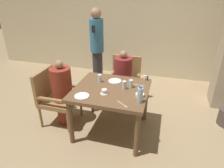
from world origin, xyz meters
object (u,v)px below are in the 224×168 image
at_px(plate_main_right, 115,81).
at_px(glass_tall_near, 100,78).
at_px(diner_in_far_chair, 123,79).
at_px(glass_tall_mid, 124,85).
at_px(bowl_small, 140,95).
at_px(teacup_with_saucer, 104,92).
at_px(glass_tall_far, 131,84).
at_px(water_bottle, 140,95).
at_px(diner_in_left_chair, 63,92).
at_px(chair_left_side, 55,95).
at_px(standing_host, 97,46).
at_px(plate_main_left, 82,96).
at_px(chair_far_side, 124,79).

height_order(plate_main_right, glass_tall_near, glass_tall_near).
relative_size(diner_in_far_chair, glass_tall_mid, 9.04).
distance_m(plate_main_right, bowl_small, 0.57).
xyz_separation_m(plate_main_right, teacup_with_saucer, (-0.04, -0.42, 0.02)).
bearing_deg(teacup_with_saucer, glass_tall_far, 42.58).
distance_m(water_bottle, glass_tall_far, 0.42).
distance_m(plate_main_right, glass_tall_near, 0.24).
relative_size(diner_in_left_chair, diner_in_far_chair, 1.01).
distance_m(chair_left_side, glass_tall_mid, 1.18).
height_order(diner_in_far_chair, glass_tall_far, diner_in_far_chair).
height_order(chair_left_side, standing_host, standing_host).
xyz_separation_m(water_bottle, glass_tall_mid, (-0.27, 0.31, -0.05)).
bearing_deg(chair_left_side, glass_tall_mid, 2.27).
relative_size(bowl_small, water_bottle, 0.52).
xyz_separation_m(standing_host, plate_main_right, (0.74, -1.24, -0.16)).
bearing_deg(glass_tall_near, glass_tall_far, -6.19).
bearing_deg(chair_left_side, diner_in_left_chair, 0.00).
xyz_separation_m(chair_left_side, standing_host, (0.20, 1.49, 0.43)).
bearing_deg(glass_tall_near, water_bottle, -32.06).
height_order(chair_left_side, glass_tall_near, chair_left_side).
bearing_deg(glass_tall_mid, water_bottle, -48.54).
xyz_separation_m(glass_tall_near, glass_tall_far, (0.50, -0.05, 0.00)).
xyz_separation_m(glass_tall_near, glass_tall_mid, (0.41, -0.12, 0.00)).
relative_size(plate_main_left, plate_main_right, 1.00).
height_order(teacup_with_saucer, glass_tall_near, glass_tall_near).
bearing_deg(teacup_with_saucer, bowl_small, 7.84).
xyz_separation_m(plate_main_left, glass_tall_mid, (0.50, 0.37, 0.05)).
relative_size(chair_left_side, glass_tall_mid, 7.49).
xyz_separation_m(diner_in_left_chair, glass_tall_near, (0.57, 0.17, 0.24)).
xyz_separation_m(teacup_with_saucer, water_bottle, (0.50, -0.09, 0.08)).
distance_m(glass_tall_mid, glass_tall_far, 0.11).
distance_m(bowl_small, glass_tall_near, 0.72).
relative_size(diner_in_left_chair, water_bottle, 4.86).
distance_m(diner_in_left_chair, glass_tall_far, 1.10).
bearing_deg(chair_far_side, glass_tall_far, -71.43).
bearing_deg(chair_far_side, water_bottle, -68.71).
xyz_separation_m(water_bottle, glass_tall_near, (-0.68, 0.43, -0.05)).
distance_m(plate_main_left, glass_tall_near, 0.50).
bearing_deg(chair_left_side, plate_main_right, 14.83).
bearing_deg(plate_main_right, standing_host, 120.75).
relative_size(plate_main_right, bowl_small, 1.70).
distance_m(diner_in_left_chair, plate_main_left, 0.62).
relative_size(teacup_with_saucer, glass_tall_far, 0.92).
distance_m(plate_main_right, teacup_with_saucer, 0.42).
bearing_deg(water_bottle, plate_main_right, 132.31).
bearing_deg(bowl_small, plate_main_right, 141.21).
xyz_separation_m(glass_tall_mid, glass_tall_far, (0.08, 0.07, 0.00)).
bearing_deg(water_bottle, glass_tall_near, 147.94).
height_order(standing_host, glass_tall_near, standing_host).
bearing_deg(teacup_with_saucer, chair_far_side, 87.55).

